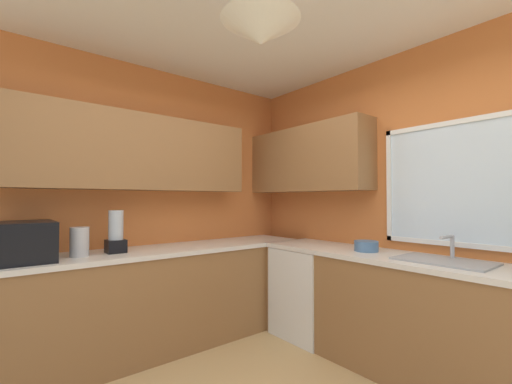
{
  "coord_description": "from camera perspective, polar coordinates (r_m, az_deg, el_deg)",
  "views": [
    {
      "loc": [
        1.36,
        -1.12,
        1.36
      ],
      "look_at": [
        -0.71,
        0.54,
        1.42
      ],
      "focal_mm": 23.04,
      "sensor_mm": 36.0,
      "label": 1
    }
  ],
  "objects": [
    {
      "name": "room_shell",
      "position": [
        2.78,
        -1.38,
        9.36
      ],
      "size": [
        3.87,
        3.59,
        2.75
      ],
      "color": "#D17238",
      "rests_on": "ground_plane"
    },
    {
      "name": "sink_assembly",
      "position": [
        2.78,
        29.83,
        -10.26
      ],
      "size": [
        0.62,
        0.4,
        0.19
      ],
      "color": "#9EA0A5",
      "rests_on": "counter_run_back"
    },
    {
      "name": "dishwasher",
      "position": [
        3.51,
        9.33,
        -16.65
      ],
      "size": [
        0.6,
        0.6,
        0.87
      ],
      "primitive_type": "cube",
      "color": "white",
      "rests_on": "ground_plane"
    },
    {
      "name": "microwave",
      "position": [
        2.95,
        -35.14,
        -7.04
      ],
      "size": [
        0.48,
        0.36,
        0.29
      ],
      "primitive_type": "cube",
      "color": "black",
      "rests_on": "counter_run_left"
    },
    {
      "name": "counter_run_back",
      "position": [
        2.94,
        27.16,
        -19.11
      ],
      "size": [
        2.96,
        0.65,
        0.91
      ],
      "color": "olive",
      "rests_on": "ground_plane"
    },
    {
      "name": "blender_appliance",
      "position": [
        3.05,
        -23.16,
        -6.66
      ],
      "size": [
        0.15,
        0.15,
        0.36
      ],
      "color": "black",
      "rests_on": "counter_run_left"
    },
    {
      "name": "kettle",
      "position": [
        2.97,
        -28.32,
        -7.62
      ],
      "size": [
        0.14,
        0.14,
        0.23
      ],
      "primitive_type": "cylinder",
      "color": "#B7B7BC",
      "rests_on": "counter_run_left"
    },
    {
      "name": "counter_run_left",
      "position": [
        3.26,
        -17.89,
        -17.38
      ],
      "size": [
        0.65,
        3.2,
        0.91
      ],
      "color": "olive",
      "rests_on": "ground_plane"
    },
    {
      "name": "bowl",
      "position": [
        3.06,
        18.6,
        -8.89
      ],
      "size": [
        0.2,
        0.2,
        0.09
      ],
      "primitive_type": "cylinder",
      "color": "#4C7099",
      "rests_on": "counter_run_back"
    }
  ]
}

